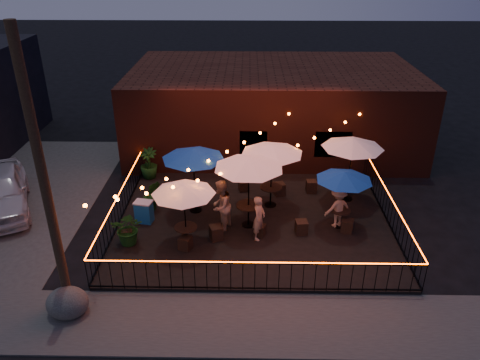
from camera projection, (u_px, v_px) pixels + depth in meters
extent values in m
plane|color=black|center=(254.00, 255.00, 15.89)|extent=(110.00, 110.00, 0.00)
cube|color=black|center=(254.00, 222.00, 17.65)|extent=(10.00, 8.00, 0.15)
cube|color=#42403D|center=(255.00, 323.00, 12.98)|extent=(18.00, 2.50, 0.05)
cube|color=#3D1910|center=(272.00, 107.00, 23.90)|extent=(14.00, 8.00, 4.00)
cube|color=black|center=(253.00, 153.00, 20.86)|extent=(1.20, 0.24, 2.20)
cube|color=black|center=(333.00, 144.00, 20.58)|extent=(1.60, 0.24, 1.20)
cylinder|color=#322314|center=(44.00, 184.00, 11.86)|extent=(0.26, 0.26, 8.00)
cube|color=black|center=(255.00, 288.00, 14.01)|extent=(10.00, 0.04, 0.04)
cube|color=black|center=(255.00, 263.00, 13.59)|extent=(10.00, 0.04, 0.04)
cube|color=#FA3E01|center=(255.00, 262.00, 13.58)|extent=(10.00, 0.03, 0.02)
cube|color=black|center=(121.00, 217.00, 17.66)|extent=(0.04, 8.00, 0.04)
cube|color=black|center=(119.00, 196.00, 17.24)|extent=(0.04, 8.00, 0.04)
cube|color=#FA3E01|center=(118.00, 195.00, 17.23)|extent=(0.03, 8.00, 0.02)
cube|color=black|center=(387.00, 220.00, 17.49)|extent=(0.04, 8.00, 0.04)
cube|color=black|center=(391.00, 198.00, 17.08)|extent=(0.04, 8.00, 0.04)
cube|color=#FA3E01|center=(391.00, 197.00, 17.07)|extent=(0.03, 8.00, 0.02)
cylinder|color=black|center=(187.00, 244.00, 16.16)|extent=(0.43, 0.43, 0.03)
cylinder|color=black|center=(186.00, 236.00, 16.01)|extent=(0.06, 0.06, 0.70)
cylinder|color=black|center=(186.00, 227.00, 15.85)|extent=(0.78, 0.78, 0.04)
cylinder|color=black|center=(185.00, 216.00, 15.65)|extent=(0.04, 0.04, 2.33)
cone|color=white|center=(183.00, 189.00, 15.19)|extent=(2.28, 2.28, 0.34)
cylinder|color=black|center=(196.00, 210.00, 18.25)|extent=(0.47, 0.47, 0.03)
cylinder|color=black|center=(195.00, 202.00, 18.08)|extent=(0.06, 0.06, 0.77)
cylinder|color=black|center=(195.00, 192.00, 17.90)|extent=(0.86, 0.86, 0.04)
cylinder|color=black|center=(194.00, 181.00, 17.68)|extent=(0.05, 0.05, 2.57)
cone|color=navy|center=(193.00, 154.00, 17.17)|extent=(2.60, 2.60, 0.38)
cylinder|color=black|center=(248.00, 225.00, 17.30)|extent=(0.50, 0.50, 0.03)
cylinder|color=black|center=(248.00, 215.00, 17.12)|extent=(0.07, 0.07, 0.81)
cylinder|color=black|center=(248.00, 205.00, 16.93)|extent=(0.90, 0.90, 0.05)
cylinder|color=black|center=(249.00, 193.00, 16.70)|extent=(0.05, 0.05, 2.71)
cone|color=white|center=(249.00, 163.00, 16.16)|extent=(3.30, 3.30, 0.40)
cylinder|color=black|center=(270.00, 205.00, 18.63)|extent=(0.48, 0.48, 0.03)
cylinder|color=black|center=(271.00, 196.00, 18.45)|extent=(0.07, 0.07, 0.78)
cylinder|color=black|center=(271.00, 187.00, 18.27)|extent=(0.87, 0.87, 0.04)
cylinder|color=black|center=(271.00, 176.00, 18.05)|extent=(0.05, 0.05, 2.60)
cone|color=white|center=(272.00, 149.00, 17.53)|extent=(2.84, 2.84, 0.38)
cylinder|color=black|center=(339.00, 226.00, 17.24)|extent=(0.40, 0.40, 0.03)
cylinder|color=black|center=(340.00, 218.00, 17.09)|extent=(0.05, 0.05, 0.66)
cylinder|color=black|center=(341.00, 210.00, 16.94)|extent=(0.73, 0.73, 0.04)
cylinder|color=black|center=(342.00, 200.00, 16.75)|extent=(0.04, 0.04, 2.20)
cone|color=navy|center=(344.00, 176.00, 16.32)|extent=(2.53, 2.53, 0.32)
cylinder|color=black|center=(346.00, 199.00, 19.06)|extent=(0.48, 0.48, 0.03)
cylinder|color=black|center=(347.00, 190.00, 18.88)|extent=(0.07, 0.07, 0.79)
cylinder|color=black|center=(348.00, 181.00, 18.70)|extent=(0.88, 0.88, 0.04)
cylinder|color=black|center=(350.00, 170.00, 18.47)|extent=(0.05, 0.05, 2.63)
cone|color=white|center=(353.00, 143.00, 17.95)|extent=(2.88, 2.88, 0.38)
cube|color=black|center=(127.00, 235.00, 16.30)|extent=(0.44, 0.44, 0.44)
cube|color=black|center=(185.00, 243.00, 15.85)|extent=(0.50, 0.50, 0.46)
cube|color=black|center=(164.00, 195.00, 18.90)|extent=(0.50, 0.50, 0.45)
cube|color=black|center=(200.00, 196.00, 18.82)|extent=(0.47, 0.47, 0.48)
cube|color=black|center=(216.00, 233.00, 16.40)|extent=(0.55, 0.55, 0.50)
cube|color=black|center=(260.00, 230.00, 16.58)|extent=(0.47, 0.47, 0.43)
cube|color=black|center=(243.00, 186.00, 19.65)|extent=(0.43, 0.43, 0.42)
cube|color=black|center=(279.00, 189.00, 19.32)|extent=(0.54, 0.54, 0.51)
cube|color=black|center=(301.00, 227.00, 16.72)|extent=(0.46, 0.46, 0.49)
cube|color=black|center=(347.00, 226.00, 16.82)|extent=(0.51, 0.51, 0.48)
cube|color=black|center=(311.00, 186.00, 19.55)|extent=(0.44, 0.44, 0.49)
cube|color=black|center=(347.00, 186.00, 19.59)|extent=(0.52, 0.52, 0.50)
imported|color=tan|center=(259.00, 218.00, 16.17)|extent=(0.59, 0.70, 1.65)
imported|color=tan|center=(221.00, 206.00, 16.62)|extent=(1.05, 1.16, 1.96)
imported|color=tan|center=(338.00, 207.00, 16.91)|extent=(1.15, 0.91, 1.56)
imported|color=#183B11|center=(129.00, 228.00, 15.98)|extent=(1.14, 1.01, 1.22)
imported|color=#13350B|center=(152.00, 195.00, 18.05)|extent=(0.81, 0.71, 1.26)
imported|color=#14380F|center=(149.00, 163.00, 20.54)|extent=(0.87, 0.87, 1.37)
cube|color=blue|center=(144.00, 212.00, 17.34)|extent=(0.68, 0.53, 0.81)
cube|color=silver|center=(143.00, 202.00, 17.15)|extent=(0.72, 0.58, 0.05)
ellipsoid|color=#42423E|center=(67.00, 303.00, 13.17)|extent=(1.06, 0.91, 0.81)
imported|color=silver|center=(0.00, 191.00, 18.24)|extent=(3.83, 5.27, 1.67)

